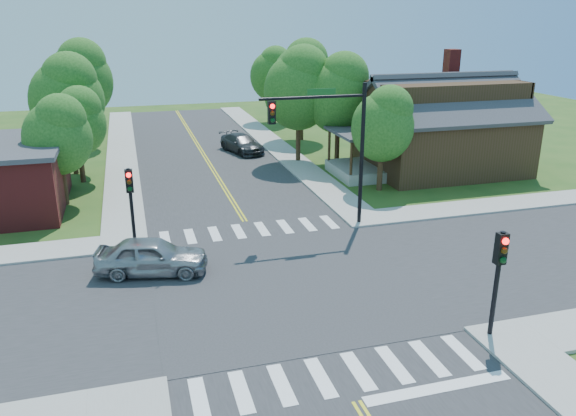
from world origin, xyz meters
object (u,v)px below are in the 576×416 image
object	(u,v)px
signal_mast_ne	(330,133)
signal_pole_nw	(130,193)
signal_pole_se	(499,265)
car_dgrey	(242,144)
house_ne	(440,122)
car_silver	(152,257)

from	to	relation	value
signal_mast_ne	signal_pole_nw	world-z (taller)	signal_mast_ne
signal_pole_se	car_dgrey	xyz separation A→B (m)	(-2.59, 28.59, -1.97)
signal_pole_se	signal_pole_nw	bearing A→B (deg)	135.00
house_ne	car_dgrey	distance (m)	15.15
signal_mast_ne	signal_pole_nw	bearing A→B (deg)	-179.93
signal_pole_se	car_silver	xyz separation A→B (m)	(-10.58, 8.11, -1.88)
signal_mast_ne	house_ne	size ratio (longest dim) A/B	0.55
house_ne	signal_mast_ne	bearing A→B (deg)	-142.32
car_silver	car_dgrey	xyz separation A→B (m)	(7.99, 20.48, -0.09)
signal_mast_ne	signal_pole_se	xyz separation A→B (m)	(1.69, -11.21, -2.19)
signal_mast_ne	house_ne	distance (m)	14.23
signal_mast_ne	car_dgrey	world-z (taller)	signal_mast_ne
signal_pole_se	house_ne	world-z (taller)	house_ne
car_dgrey	signal_mast_ne	bearing A→B (deg)	-104.15
signal_mast_ne	car_silver	bearing A→B (deg)	-160.75
signal_pole_nw	car_silver	bearing A→B (deg)	-78.62
car_silver	car_dgrey	size ratio (longest dim) A/B	0.96
signal_pole_se	car_dgrey	size ratio (longest dim) A/B	0.75
signal_mast_ne	car_dgrey	bearing A→B (deg)	92.97
signal_pole_nw	car_silver	world-z (taller)	signal_pole_nw
signal_mast_ne	car_silver	size ratio (longest dim) A/B	1.48
signal_pole_se	car_dgrey	distance (m)	28.77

